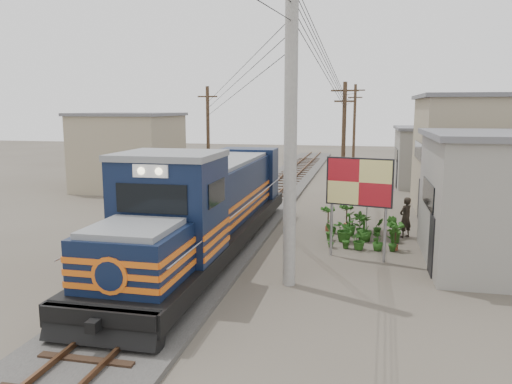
% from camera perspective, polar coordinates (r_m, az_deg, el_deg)
% --- Properties ---
extents(ground, '(120.00, 120.00, 0.00)m').
position_cam_1_polar(ground, '(17.35, -7.64, -9.02)').
color(ground, '#473F35').
rests_on(ground, ground).
extents(ballast, '(3.60, 70.00, 0.16)m').
position_cam_1_polar(ballast, '(26.62, -0.34, -2.20)').
color(ballast, '#595651').
rests_on(ballast, ground).
extents(track, '(1.15, 70.00, 0.12)m').
position_cam_1_polar(track, '(26.59, -0.34, -1.82)').
color(track, '#51331E').
rests_on(track, ground).
extents(locomotive, '(3.02, 16.43, 4.07)m').
position_cam_1_polar(locomotive, '(18.94, -5.46, -1.86)').
color(locomotive, black).
rests_on(locomotive, ground).
extents(utility_pole_main, '(0.40, 0.40, 10.00)m').
position_cam_1_polar(utility_pole_main, '(15.11, 3.97, 7.63)').
color(utility_pole_main, '#9E9B93').
rests_on(utility_pole_main, ground).
extents(wooden_pole_mid, '(1.60, 0.24, 7.00)m').
position_cam_1_polar(wooden_pole_mid, '(29.52, 9.98, 5.86)').
color(wooden_pole_mid, '#4C3826').
rests_on(wooden_pole_mid, ground).
extents(wooden_pole_far, '(1.60, 0.24, 7.50)m').
position_cam_1_polar(wooden_pole_far, '(43.48, 11.16, 7.30)').
color(wooden_pole_far, '#4C3826').
rests_on(wooden_pole_far, ground).
extents(wooden_pole_left, '(1.60, 0.24, 7.00)m').
position_cam_1_polar(wooden_pole_left, '(35.15, -5.50, 6.53)').
color(wooden_pole_left, '#4C3826').
rests_on(wooden_pole_left, ground).
extents(power_lines, '(9.65, 19.00, 3.30)m').
position_cam_1_polar(power_lines, '(24.72, -1.47, 14.33)').
color(power_lines, black).
rests_on(power_lines, ground).
extents(shophouse_mid, '(8.40, 7.35, 6.20)m').
position_cam_1_polar(shophouse_mid, '(28.38, 26.15, 3.74)').
color(shophouse_mid, gray).
rests_on(shophouse_mid, ground).
extents(shophouse_back, '(6.30, 6.30, 4.20)m').
position_cam_1_polar(shophouse_back, '(37.97, 20.28, 3.83)').
color(shophouse_back, gray).
rests_on(shophouse_back, ground).
extents(shophouse_left, '(6.30, 6.30, 5.20)m').
position_cam_1_polar(shophouse_left, '(35.25, -14.27, 4.55)').
color(shophouse_left, gray).
rests_on(shophouse_left, ground).
extents(billboard, '(2.39, 0.67, 3.75)m').
position_cam_1_polar(billboard, '(18.39, 11.70, 0.83)').
color(billboard, '#99999E').
rests_on(billboard, ground).
extents(market_umbrella, '(2.95, 2.95, 2.62)m').
position_cam_1_polar(market_umbrella, '(22.39, 12.67, 1.12)').
color(market_umbrella, black).
rests_on(market_umbrella, ground).
extents(vendor, '(0.75, 0.75, 1.76)m').
position_cam_1_polar(vendor, '(22.33, 16.72, -2.80)').
color(vendor, black).
rests_on(vendor, ground).
extents(plant_nursery, '(3.16, 3.05, 1.09)m').
position_cam_1_polar(plant_nursery, '(21.25, 11.67, -4.32)').
color(plant_nursery, '#255719').
rests_on(plant_nursery, ground).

